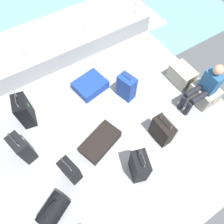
% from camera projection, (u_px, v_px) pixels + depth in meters
% --- Properties ---
extents(ground_plane, '(4.40, 5.20, 0.06)m').
position_uv_depth(ground_plane, '(110.00, 135.00, 4.30)').
color(ground_plane, '#939699').
extents(gunwale_port, '(0.06, 5.20, 0.45)m').
position_uv_depth(gunwale_port, '(62.00, 61.00, 5.00)').
color(gunwale_port, '#939699').
rests_on(gunwale_port, ground_plane).
extents(railing_port, '(0.04, 4.20, 1.02)m').
position_uv_depth(railing_port, '(57.00, 42.00, 4.52)').
color(railing_port, silver).
rests_on(railing_port, ground_plane).
extents(sea_wake, '(12.00, 12.00, 0.01)m').
position_uv_depth(sea_wake, '(45.00, 44.00, 6.10)').
color(sea_wake, '#6B99A8').
rests_on(sea_wake, ground_plane).
extents(cargo_crate_0, '(0.60, 0.39, 0.40)m').
position_uv_depth(cargo_crate_0, '(182.00, 75.00, 4.81)').
color(cargo_crate_0, '#9E9989').
rests_on(cargo_crate_0, ground_plane).
extents(cargo_crate_1, '(0.59, 0.45, 0.41)m').
position_uv_depth(cargo_crate_1, '(204.00, 94.00, 4.54)').
color(cargo_crate_1, gray).
rests_on(cargo_crate_1, ground_plane).
extents(passenger_seated, '(0.34, 0.66, 1.11)m').
position_uv_depth(passenger_seated, '(204.00, 87.00, 4.16)').
color(passenger_seated, '#26598C').
rests_on(passenger_seated, ground_plane).
extents(suitcase_1, '(0.46, 0.33, 0.82)m').
position_uv_depth(suitcase_1, '(24.00, 111.00, 4.15)').
color(suitcase_1, black).
rests_on(suitcase_1, ground_plane).
extents(suitcase_2, '(0.45, 0.32, 0.76)m').
position_uv_depth(suitcase_2, '(22.00, 148.00, 3.80)').
color(suitcase_2, black).
rests_on(suitcase_2, ground_plane).
extents(suitcase_3, '(0.39, 0.29, 0.72)m').
position_uv_depth(suitcase_3, '(70.00, 171.00, 3.63)').
color(suitcase_3, black).
rests_on(suitcase_3, ground_plane).
extents(suitcase_4, '(0.43, 0.35, 0.90)m').
position_uv_depth(suitcase_4, '(139.00, 167.00, 3.58)').
color(suitcase_4, black).
rests_on(suitcase_4, ground_plane).
extents(suitcase_5, '(0.66, 0.90, 0.22)m').
position_uv_depth(suitcase_5, '(100.00, 142.00, 4.08)').
color(suitcase_5, black).
rests_on(suitcase_5, ground_plane).
extents(suitcase_6, '(0.43, 0.33, 0.72)m').
position_uv_depth(suitcase_6, '(126.00, 87.00, 4.50)').
color(suitcase_6, navy).
rests_on(suitcase_6, ground_plane).
extents(suitcase_7, '(0.67, 0.77, 0.21)m').
position_uv_depth(suitcase_7, '(90.00, 85.00, 4.78)').
color(suitcase_7, navy).
rests_on(suitcase_7, ground_plane).
extents(suitcase_8, '(0.46, 0.24, 0.74)m').
position_uv_depth(suitcase_8, '(162.00, 131.00, 4.01)').
color(suitcase_8, black).
rests_on(suitcase_8, ground_plane).
extents(duffel_bag, '(0.54, 0.61, 0.50)m').
position_uv_depth(duffel_bag, '(53.00, 210.00, 3.41)').
color(duffel_bag, black).
rests_on(duffel_bag, ground_plane).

